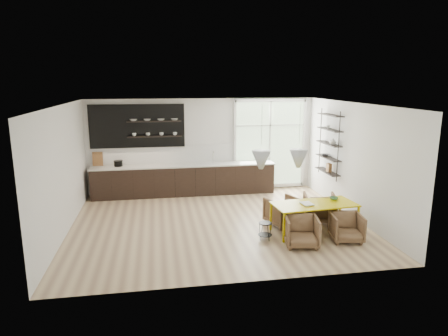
# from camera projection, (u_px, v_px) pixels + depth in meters

# --- Properties ---
(room) EXTENTS (7.02, 6.01, 2.91)m
(room) POSITION_uv_depth(u_px,v_px,m) (232.00, 156.00, 10.67)
(room) COLOR beige
(room) RESTS_ON ground
(kitchen_run) EXTENTS (5.54, 0.69, 2.75)m
(kitchen_run) POSITION_uv_depth(u_px,v_px,m) (181.00, 175.00, 12.18)
(kitchen_run) COLOR black
(kitchen_run) RESTS_ON ground
(right_shelving) EXTENTS (0.26, 1.22, 1.90)m
(right_shelving) POSITION_uv_depth(u_px,v_px,m) (329.00, 146.00, 11.16)
(right_shelving) COLOR black
(right_shelving) RESTS_ON ground
(dining_table) EXTENTS (1.96, 1.02, 0.69)m
(dining_table) POSITION_uv_depth(u_px,v_px,m) (314.00, 205.00, 9.10)
(dining_table) COLOR #D6C101
(dining_table) RESTS_ON ground
(armchair_back_left) EXTENTS (0.93, 0.95, 0.68)m
(armchair_back_left) POSITION_uv_depth(u_px,v_px,m) (283.00, 211.00, 9.66)
(armchair_back_left) COLOR brown
(armchair_back_left) RESTS_ON ground
(armchair_back_right) EXTENTS (0.92, 0.94, 0.70)m
(armchair_back_right) POSITION_uv_depth(u_px,v_px,m) (320.00, 208.00, 9.87)
(armchair_back_right) COLOR brown
(armchair_back_right) RESTS_ON ground
(armchair_front_left) EXTENTS (0.80, 0.82, 0.64)m
(armchair_front_left) POSITION_uv_depth(u_px,v_px,m) (302.00, 231.00, 8.41)
(armchair_front_left) COLOR brown
(armchair_front_left) RESTS_ON ground
(armchair_front_right) EXTENTS (0.75, 0.76, 0.61)m
(armchair_front_right) POSITION_uv_depth(u_px,v_px,m) (346.00, 227.00, 8.68)
(armchair_front_right) COLOR brown
(armchair_front_right) RESTS_ON ground
(wire_stool) EXTENTS (0.31, 0.31, 0.39)m
(wire_stool) POSITION_uv_depth(u_px,v_px,m) (265.00, 229.00, 8.77)
(wire_stool) COLOR black
(wire_stool) RESTS_ON ground
(table_book) EXTENTS (0.26, 0.34, 0.03)m
(table_book) POSITION_uv_depth(u_px,v_px,m) (302.00, 204.00, 8.99)
(table_book) COLOR white
(table_book) RESTS_ON dining_table
(table_bowl) EXTENTS (0.22, 0.22, 0.06)m
(table_bowl) POSITION_uv_depth(u_px,v_px,m) (334.00, 198.00, 9.38)
(table_bowl) COLOR #47794C
(table_bowl) RESTS_ON dining_table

